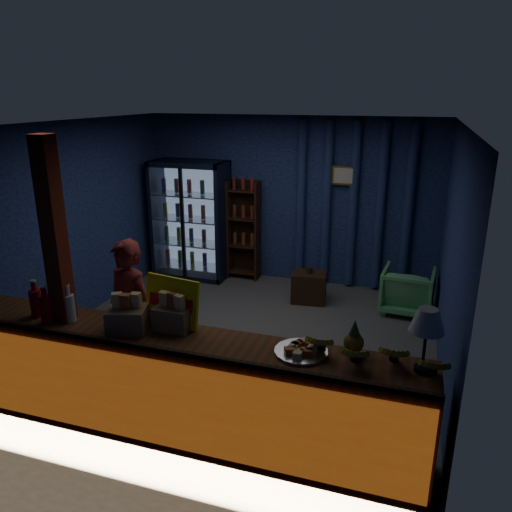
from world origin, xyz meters
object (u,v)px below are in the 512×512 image
(green_chair, at_px, (407,290))
(pastry_tray, at_px, (301,350))
(table_lamp, at_px, (427,323))
(shopkeeper, at_px, (130,315))

(green_chair, relative_size, pastry_tray, 1.61)
(green_chair, distance_m, table_lamp, 3.41)
(shopkeeper, bearing_deg, table_lamp, 8.60)
(shopkeeper, distance_m, table_lamp, 2.90)
(shopkeeper, xyz_separation_m, table_lamp, (2.80, -0.50, 0.56))
(pastry_tray, bearing_deg, green_chair, 76.84)
(shopkeeper, relative_size, pastry_tray, 3.62)
(green_chair, bearing_deg, table_lamp, 97.37)
(shopkeeper, bearing_deg, green_chair, 64.81)
(pastry_tray, distance_m, table_lamp, 0.99)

